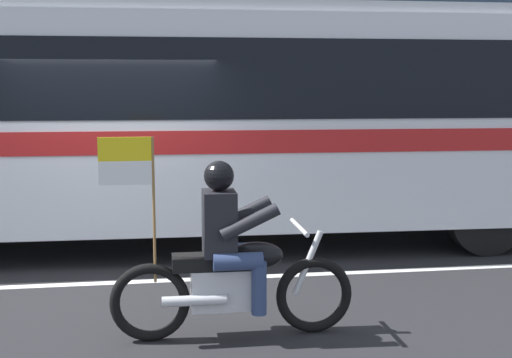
{
  "coord_description": "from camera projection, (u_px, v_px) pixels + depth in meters",
  "views": [
    {
      "loc": [
        0.51,
        -8.05,
        2.19
      ],
      "look_at": [
        1.69,
        -0.25,
        1.1
      ],
      "focal_mm": 47.05,
      "sensor_mm": 36.0,
      "label": 1
    }
  ],
  "objects": [
    {
      "name": "ground_plane",
      "position": [
        115.0,
        269.0,
        8.11
      ],
      "size": [
        60.0,
        60.0,
        0.0
      ],
      "primitive_type": "plane",
      "color": "black"
    },
    {
      "name": "sidewalk_curb",
      "position": [
        129.0,
        195.0,
        13.1
      ],
      "size": [
        28.0,
        3.8,
        0.15
      ],
      "primitive_type": "cube",
      "color": "#B7B2A8",
      "rests_on": "ground_plane"
    },
    {
      "name": "lane_center_stripe",
      "position": [
        112.0,
        283.0,
        7.52
      ],
      "size": [
        26.6,
        0.14,
        0.01
      ],
      "primitive_type": "cube",
      "color": "silver",
      "rests_on": "ground_plane"
    },
    {
      "name": "transit_bus",
      "position": [
        200.0,
        109.0,
        9.19
      ],
      "size": [
        13.28,
        2.9,
        3.22
      ],
      "color": "silver",
      "rests_on": "ground_plane"
    },
    {
      "name": "motorcycle_with_rider",
      "position": [
        230.0,
        263.0,
        5.83
      ],
      "size": [
        2.2,
        0.64,
        1.78
      ],
      "color": "black",
      "rests_on": "ground_plane"
    },
    {
      "name": "fire_hydrant",
      "position": [
        249.0,
        181.0,
        11.9
      ],
      "size": [
        0.22,
        0.3,
        0.75
      ],
      "color": "gold",
      "rests_on": "sidewalk_curb"
    }
  ]
}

